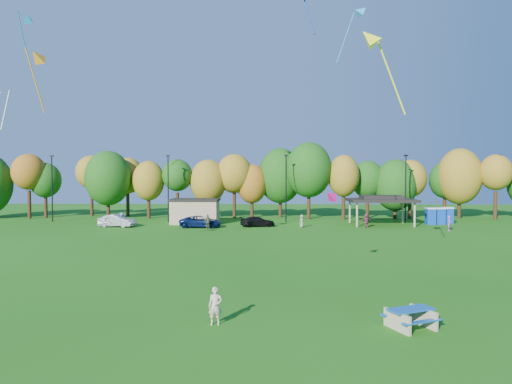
{
  "coord_description": "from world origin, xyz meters",
  "views": [
    {
      "loc": [
        -0.32,
        -21.51,
        6.23
      ],
      "look_at": [
        -1.09,
        6.0,
        5.27
      ],
      "focal_mm": 32.0,
      "sensor_mm": 36.0,
      "label": 1
    }
  ],
  "objects_px": {
    "car_a": "(115,221)",
    "car_c": "(201,222)",
    "porta_potties": "(439,216)",
    "car_d": "(258,222)",
    "car_b": "(117,221)",
    "picnic_table": "(410,317)",
    "kite_flyer": "(215,306)"
  },
  "relations": [
    {
      "from": "kite_flyer",
      "to": "car_c",
      "type": "distance_m",
      "value": 36.59
    },
    {
      "from": "picnic_table",
      "to": "car_a",
      "type": "xyz_separation_m",
      "value": [
        -24.74,
        36.69,
        0.21
      ]
    },
    {
      "from": "car_a",
      "to": "car_c",
      "type": "xyz_separation_m",
      "value": [
        10.65,
        -0.4,
        0.02
      ]
    },
    {
      "from": "car_d",
      "to": "car_c",
      "type": "bearing_deg",
      "value": 84.93
    },
    {
      "from": "porta_potties",
      "to": "kite_flyer",
      "type": "distance_m",
      "value": 47.37
    },
    {
      "from": "picnic_table",
      "to": "car_b",
      "type": "height_order",
      "value": "car_b"
    },
    {
      "from": "car_d",
      "to": "picnic_table",
      "type": "bearing_deg",
      "value": 176.41
    },
    {
      "from": "porta_potties",
      "to": "car_a",
      "type": "bearing_deg",
      "value": -174.21
    },
    {
      "from": "car_a",
      "to": "car_b",
      "type": "bearing_deg",
      "value": -93.73
    },
    {
      "from": "porta_potties",
      "to": "car_c",
      "type": "height_order",
      "value": "porta_potties"
    },
    {
      "from": "car_b",
      "to": "car_d",
      "type": "bearing_deg",
      "value": -72.67
    },
    {
      "from": "car_c",
      "to": "porta_potties",
      "type": "bearing_deg",
      "value": -82.43
    },
    {
      "from": "porta_potties",
      "to": "car_d",
      "type": "xyz_separation_m",
      "value": [
        -23.5,
        -3.42,
        -0.47
      ]
    },
    {
      "from": "kite_flyer",
      "to": "car_c",
      "type": "height_order",
      "value": "kite_flyer"
    },
    {
      "from": "kite_flyer",
      "to": "car_a",
      "type": "distance_m",
      "value": 40.12
    },
    {
      "from": "car_a",
      "to": "car_c",
      "type": "height_order",
      "value": "car_c"
    },
    {
      "from": "car_a",
      "to": "car_c",
      "type": "distance_m",
      "value": 10.66
    },
    {
      "from": "picnic_table",
      "to": "porta_potties",
      "type": "bearing_deg",
      "value": 43.72
    },
    {
      "from": "car_b",
      "to": "picnic_table",
      "type": "bearing_deg",
      "value": -131.47
    },
    {
      "from": "porta_potties",
      "to": "car_d",
      "type": "distance_m",
      "value": 23.75
    },
    {
      "from": "picnic_table",
      "to": "car_a",
      "type": "height_order",
      "value": "car_a"
    },
    {
      "from": "car_c",
      "to": "picnic_table",
      "type": "bearing_deg",
      "value": -159.75
    },
    {
      "from": "car_a",
      "to": "car_c",
      "type": "bearing_deg",
      "value": -96.56
    },
    {
      "from": "picnic_table",
      "to": "car_c",
      "type": "xyz_separation_m",
      "value": [
        -14.09,
        36.29,
        0.23
      ]
    },
    {
      "from": "car_c",
      "to": "car_d",
      "type": "distance_m",
      "value": 6.99
    },
    {
      "from": "car_b",
      "to": "car_c",
      "type": "bearing_deg",
      "value": -77.35
    },
    {
      "from": "car_a",
      "to": "car_d",
      "type": "bearing_deg",
      "value": -92.0
    },
    {
      "from": "kite_flyer",
      "to": "car_a",
      "type": "height_order",
      "value": "kite_flyer"
    },
    {
      "from": "picnic_table",
      "to": "car_c",
      "type": "relative_size",
      "value": 0.47
    },
    {
      "from": "picnic_table",
      "to": "car_c",
      "type": "bearing_deg",
      "value": 86.69
    },
    {
      "from": "porta_potties",
      "to": "kite_flyer",
      "type": "height_order",
      "value": "porta_potties"
    },
    {
      "from": "car_c",
      "to": "kite_flyer",
      "type": "bearing_deg",
      "value": -171.45
    }
  ]
}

